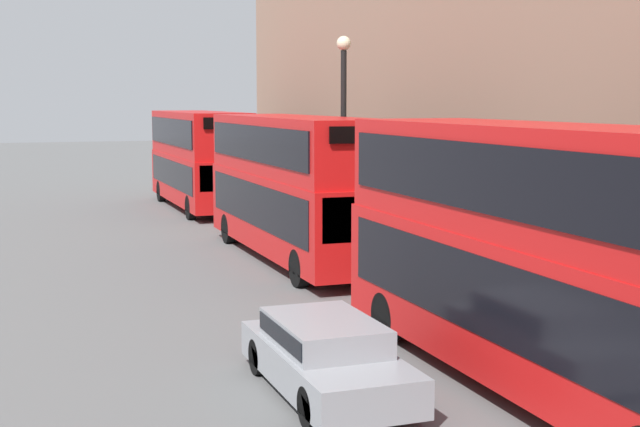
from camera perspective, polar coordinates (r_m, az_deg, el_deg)
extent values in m
cube|color=red|center=(15.09, 14.46, -5.79)|extent=(2.55, 11.05, 2.28)
cube|color=red|center=(14.77, 14.71, 1.98)|extent=(2.50, 10.83, 1.82)
cube|color=black|center=(15.03, 14.49, -4.77)|extent=(2.59, 10.16, 1.28)
cube|color=black|center=(14.77, 14.72, 2.33)|extent=(2.59, 10.16, 1.09)
cylinder|color=black|center=(18.12, 4.34, -6.61)|extent=(0.30, 1.00, 1.00)
cylinder|color=black|center=(19.13, 10.53, -5.97)|extent=(0.30, 1.00, 1.00)
cube|color=red|center=(26.96, -1.61, 0.12)|extent=(2.55, 10.82, 2.27)
cube|color=red|center=(26.79, -1.63, 4.37)|extent=(2.50, 10.60, 1.73)
cube|color=black|center=(26.93, -1.61, 0.70)|extent=(2.59, 9.95, 1.27)
cube|color=black|center=(26.78, -1.63, 4.56)|extent=(2.59, 9.95, 1.04)
cube|color=black|center=(21.90, 2.78, -0.35)|extent=(2.17, 0.06, 1.13)
cube|color=black|center=(21.72, 2.82, 5.06)|extent=(1.78, 0.06, 0.42)
cylinder|color=black|center=(23.20, -1.30, -3.51)|extent=(0.30, 1.00, 1.00)
cylinder|color=black|center=(23.99, 3.81, -3.17)|extent=(0.30, 1.00, 1.00)
cylinder|color=black|center=(30.42, -5.87, -0.96)|extent=(0.30, 1.00, 1.00)
cylinder|color=black|center=(31.03, -1.83, -0.77)|extent=(0.30, 1.00, 1.00)
cube|color=red|center=(40.08, -7.72, 2.27)|extent=(2.55, 10.18, 2.07)
cube|color=red|center=(39.96, -7.77, 5.11)|extent=(2.50, 9.98, 1.91)
cube|color=black|center=(40.06, -7.73, 2.62)|extent=(2.59, 9.37, 1.16)
cube|color=black|center=(39.96, -7.77, 5.24)|extent=(2.59, 9.37, 1.14)
cube|color=black|center=(35.13, -5.99, 2.27)|extent=(2.17, 0.06, 1.03)
cube|color=black|center=(35.01, -6.04, 5.77)|extent=(1.78, 0.06, 0.46)
cylinder|color=black|center=(36.54, -8.27, 0.38)|extent=(0.30, 1.00, 1.00)
cylinder|color=black|center=(37.05, -4.86, 0.53)|extent=(0.30, 1.00, 1.00)
cylinder|color=black|center=(43.37, -10.12, 1.42)|extent=(0.30, 1.00, 1.00)
cylinder|color=black|center=(43.80, -7.22, 1.54)|extent=(0.30, 1.00, 1.00)
cube|color=gray|center=(14.95, 0.43, -9.68)|extent=(1.76, 4.35, 0.61)
cube|color=gray|center=(14.90, 0.29, -7.60)|extent=(1.55, 2.39, 0.45)
cube|color=black|center=(14.89, 0.29, -7.52)|extent=(1.58, 2.27, 0.29)
cylinder|color=black|center=(13.51, -0.62, -12.29)|extent=(0.22, 0.64, 0.64)
cylinder|color=black|center=(14.06, 5.44, -11.53)|extent=(0.22, 0.64, 0.64)
cylinder|color=black|center=(16.04, -3.93, -9.13)|extent=(0.22, 0.64, 0.64)
cylinder|color=black|center=(16.50, 1.28, -8.63)|extent=(0.22, 0.64, 0.64)
cylinder|color=black|center=(27.76, 1.51, 3.83)|extent=(0.18, 0.18, 6.35)
sphere|color=beige|center=(27.76, 1.53, 10.84)|extent=(0.44, 0.44, 0.44)
cylinder|color=#26262D|center=(27.67, 3.25, -1.18)|extent=(0.36, 0.36, 1.55)
sphere|color=tan|center=(27.56, 3.26, 0.65)|extent=(0.22, 0.22, 0.22)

